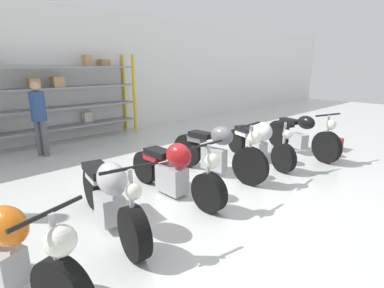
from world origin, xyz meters
The scene contains 11 objects.
ground_plane centered at (0.00, 0.00, 0.00)m, with size 30.00×30.00×0.00m, color silver.
back_wall centered at (0.00, 5.24, 1.80)m, with size 30.00×0.08×3.60m.
shelving_rack centered at (-0.64, 4.87, 1.26)m, with size 4.63×0.63×2.34m.
motorcycle_orange centered at (-3.07, -0.38, 0.45)m, with size 0.88×2.07×1.00m.
motorcycle_silver centered at (-1.83, 0.00, 0.45)m, with size 0.70×2.05×1.02m.
motorcycle_red centered at (-0.60, 0.19, 0.42)m, with size 0.59×2.10×1.00m.
motorcycle_grey centered at (0.57, 0.30, 0.50)m, with size 0.66×2.14×1.07m.
motorcycle_white centered at (1.85, 0.26, 0.44)m, with size 0.90×2.05×1.00m.
motorcycle_black centered at (3.02, -0.14, 0.46)m, with size 0.92×2.07×1.04m.
person_browsing centered at (-1.32, 3.94, 0.99)m, with size 0.43×0.43×1.69m.
toolbox centered at (3.97, -0.56, 0.14)m, with size 0.44×0.26×0.28m.
Camera 1 is at (-3.51, -3.18, 2.02)m, focal length 28.00 mm.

